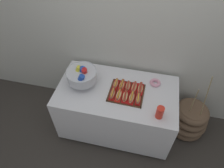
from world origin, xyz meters
TOP-DOWN VIEW (x-y plane):
  - ground_plane at (0.00, 0.00)m, footprint 10.00×10.00m
  - back_wall at (0.00, 0.50)m, footprint 6.00×0.10m
  - buffet_table at (0.00, 0.00)m, footprint 1.45×0.80m
  - floor_vase at (0.98, 0.17)m, footprint 0.50×0.50m
  - serving_tray at (0.12, -0.02)m, footprint 0.41×0.37m
  - hot_dog_0 at (-0.04, -0.10)m, footprint 0.06×0.17m
  - hot_dog_1 at (0.04, -0.10)m, footprint 0.07×0.18m
  - hot_dog_2 at (0.11, -0.10)m, footprint 0.07×0.17m
  - hot_dog_3 at (0.19, -0.10)m, footprint 0.08×0.18m
  - hot_dog_4 at (0.26, -0.10)m, footprint 0.06×0.15m
  - hot_dog_5 at (-0.03, 0.07)m, footprint 0.07×0.16m
  - hot_dog_6 at (0.04, 0.07)m, footprint 0.07×0.16m
  - hot_dog_7 at (0.12, 0.06)m, footprint 0.07×0.16m
  - hot_dog_8 at (0.19, 0.06)m, footprint 0.08×0.18m
  - hot_dog_9 at (0.27, 0.06)m, footprint 0.07×0.18m
  - punch_bowl at (-0.43, 0.02)m, footprint 0.37×0.37m
  - cup_stack at (0.51, -0.26)m, footprint 0.08×0.08m
  - donut at (0.43, 0.21)m, footprint 0.13×0.13m

SIDE VIEW (x-z plane):
  - ground_plane at x=0.00m, z-range 0.00..0.00m
  - floor_vase at x=0.98m, z-range -0.30..0.74m
  - buffet_table at x=0.00m, z-range 0.02..0.77m
  - serving_tray at x=0.12m, z-range 0.75..0.77m
  - donut at x=0.43m, z-range 0.75..0.79m
  - hot_dog_8 at x=0.19m, z-range 0.76..0.82m
  - hot_dog_5 at x=-0.03m, z-range 0.76..0.82m
  - hot_dog_7 at x=0.12m, z-range 0.76..0.82m
  - hot_dog_9 at x=0.27m, z-range 0.76..0.82m
  - hot_dog_6 at x=0.04m, z-range 0.76..0.82m
  - hot_dog_2 at x=0.11m, z-range 0.76..0.82m
  - hot_dog_1 at x=0.04m, z-range 0.76..0.82m
  - hot_dog_4 at x=0.26m, z-range 0.76..0.82m
  - hot_dog_0 at x=-0.04m, z-range 0.76..0.82m
  - hot_dog_3 at x=0.19m, z-range 0.76..0.82m
  - cup_stack at x=0.51m, z-range 0.75..0.90m
  - punch_bowl at x=-0.43m, z-range 0.77..1.03m
  - back_wall at x=0.00m, z-range 0.00..2.60m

